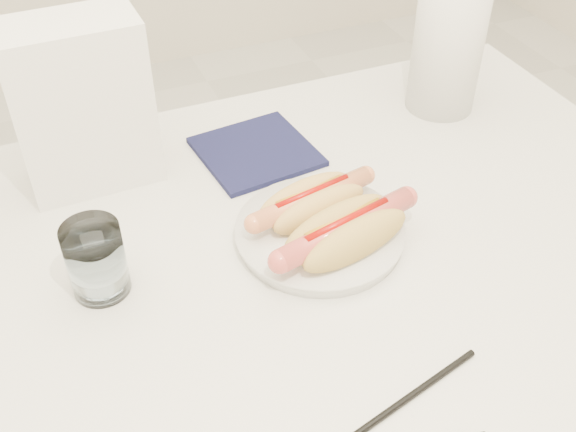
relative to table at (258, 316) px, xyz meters
name	(u,v)px	position (x,y,z in m)	size (l,w,h in m)	color
table	(258,316)	(0.00, 0.00, 0.00)	(1.20, 0.80, 0.75)	silver
plate	(320,235)	(0.10, 0.04, 0.07)	(0.20, 0.20, 0.02)	white
hotdog_left	(312,203)	(0.10, 0.06, 0.10)	(0.17, 0.09, 0.05)	#DCAC58
hotdog_right	(346,233)	(0.11, 0.00, 0.10)	(0.19, 0.11, 0.05)	tan
water_glass	(96,260)	(-0.16, 0.06, 0.10)	(0.06, 0.06, 0.09)	silver
chopstick_near	(392,410)	(0.06, -0.21, 0.06)	(0.01, 0.01, 0.23)	black
napkin_box	(82,105)	(-0.13, 0.27, 0.17)	(0.17, 0.09, 0.22)	white
navy_napkin	(256,152)	(0.09, 0.24, 0.06)	(0.15, 0.15, 0.01)	black
paper_towel_roll	(449,36)	(0.40, 0.25, 0.18)	(0.10, 0.10, 0.23)	white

